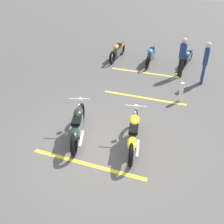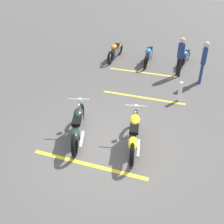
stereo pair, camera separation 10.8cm
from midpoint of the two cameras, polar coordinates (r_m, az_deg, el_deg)
ground_plane at (r=7.39m, az=-1.63°, el=-7.39°), size 60.00×60.00×0.00m
motorcycle_bright_foreground at (r=7.07m, az=5.31°, el=-4.83°), size 2.21×0.73×1.04m
motorcycle_dark_foreground at (r=7.43m, az=-7.28°, el=-2.94°), size 2.16×0.87×1.04m
motorcycle_row_far_left at (r=13.38m, az=16.90°, el=11.77°), size 1.91×0.42×0.72m
motorcycle_row_left at (r=13.14m, az=8.96°, el=12.63°), size 2.17×0.29×0.82m
motorcycle_row_center at (r=13.60m, az=1.55°, el=13.69°), size 2.21×0.30×0.83m
bystander_near_row at (r=11.24m, az=20.50°, el=10.65°), size 0.30×0.23×1.76m
bystander_secondary at (r=11.68m, az=15.77°, el=12.09°), size 0.31×0.29×1.73m
bollard_post at (r=9.71m, az=15.57°, el=4.32°), size 0.14×0.14×0.75m
parking_stripe_near at (r=6.81m, az=-5.11°, el=-11.59°), size 0.18×3.20×0.01m
parking_stripe_mid at (r=9.84m, az=7.48°, el=3.18°), size 0.18×3.20×0.01m
parking_stripe_far at (r=12.07m, az=7.55°, el=8.75°), size 0.18×3.20×0.01m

